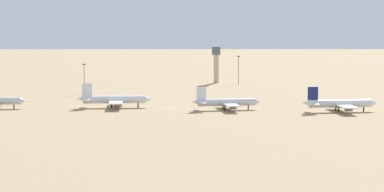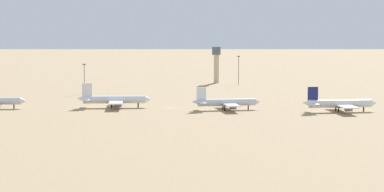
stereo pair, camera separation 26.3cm
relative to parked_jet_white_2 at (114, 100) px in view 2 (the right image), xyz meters
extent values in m
plane|color=#9E8460|center=(25.50, 0.54, -3.72)|extent=(4000.00, 4000.00, 0.00)
pyramid|color=slate|center=(78.39, 947.73, 43.59)|extent=(402.80, 319.13, 94.64)
cone|color=silver|center=(-40.61, -5.91, -0.20)|extent=(2.78, 3.39, 3.19)
cylinder|color=black|center=(-45.00, -6.28, -2.80)|extent=(0.59, 0.59, 1.85)
cylinder|color=white|center=(0.34, 0.04, 0.03)|extent=(28.86, 6.74, 3.58)
cone|color=white|center=(15.82, 1.77, 0.03)|extent=(3.05, 3.68, 3.40)
cone|color=white|center=(-15.13, -1.69, 0.57)|extent=(3.90, 3.42, 3.04)
cube|color=white|center=(-12.11, -1.35, 4.73)|extent=(4.67, 0.96, 5.82)
cube|color=white|center=(-12.51, 2.20, 0.39)|extent=(3.52, 6.37, 0.32)
cube|color=white|center=(-11.71, -4.91, 0.39)|extent=(3.52, 6.37, 0.32)
cube|color=white|center=(1.23, 0.14, -0.50)|extent=(9.23, 29.14, 0.50)
cylinder|color=slate|center=(1.38, 6.91, -1.76)|extent=(3.42, 2.31, 1.97)
cylinder|color=slate|center=(2.87, -6.43, -1.76)|extent=(3.42, 2.31, 1.97)
cylinder|color=black|center=(11.16, 1.25, -2.74)|extent=(0.63, 0.63, 1.97)
cylinder|color=black|center=(-1.23, 2.02, -2.74)|extent=(0.63, 0.63, 1.97)
cylinder|color=black|center=(-0.75, -2.25, -2.74)|extent=(0.63, 0.63, 1.97)
cylinder|color=silver|center=(52.08, -6.42, -0.26)|extent=(26.47, 8.81, 3.30)
cone|color=silver|center=(66.09, -3.38, -0.26)|extent=(3.08, 3.58, 3.13)
cone|color=silver|center=(38.07, -9.46, 0.23)|extent=(3.82, 3.44, 2.80)
cube|color=white|center=(40.81, -8.87, 4.06)|extent=(4.28, 1.31, 5.36)
cube|color=silver|center=(40.11, -5.65, 0.07)|extent=(3.77, 6.04, 0.30)
cube|color=silver|center=(41.51, -12.09, 0.07)|extent=(3.77, 6.04, 0.30)
cube|color=silver|center=(52.89, -6.25, -0.76)|extent=(11.07, 26.96, 0.46)
cylinder|color=slate|center=(52.38, -0.03, -1.91)|extent=(3.28, 2.40, 1.81)
cylinder|color=slate|center=(55.00, -12.11, -1.91)|extent=(3.28, 2.40, 1.81)
cylinder|color=black|center=(61.87, -4.30, -2.82)|extent=(0.58, 0.58, 1.81)
cylinder|color=black|center=(50.45, -4.75, -2.82)|extent=(0.58, 0.58, 1.81)
cylinder|color=black|center=(51.29, -8.62, -2.82)|extent=(0.58, 0.58, 1.81)
cylinder|color=white|center=(102.20, -11.28, 0.00)|extent=(28.56, 8.54, 3.55)
cone|color=white|center=(117.38, -8.53, 0.00)|extent=(3.22, 3.79, 3.37)
cone|color=white|center=(87.01, -14.02, 0.53)|extent=(4.03, 3.60, 3.02)
cube|color=navy|center=(89.98, -13.48, 4.66)|extent=(4.62, 1.26, 5.77)
cube|color=white|center=(89.35, -9.99, 0.35)|extent=(3.87, 6.44, 0.32)
cube|color=white|center=(90.61, -16.97, 0.35)|extent=(3.87, 6.44, 0.32)
cube|color=white|center=(103.07, -11.12, -0.53)|extent=(10.98, 29.00, 0.50)
cylinder|color=slate|center=(102.76, -4.41, -1.77)|extent=(3.49, 2.49, 1.95)
cylinder|color=slate|center=(105.12, -17.51, -1.77)|extent=(3.49, 2.49, 1.95)
cylinder|color=black|center=(112.81, -9.36, -2.75)|extent=(0.62, 0.62, 1.95)
cylinder|color=black|center=(100.51, -9.42, -2.75)|extent=(0.62, 0.62, 1.95)
cylinder|color=black|center=(101.27, -13.61, -2.75)|extent=(0.62, 0.62, 1.95)
cylinder|color=#C6B793|center=(44.07, 139.09, 5.09)|extent=(3.20, 3.20, 17.63)
cube|color=#4C5660|center=(44.07, 139.09, 16.39)|extent=(5.20, 5.20, 4.97)
cylinder|color=#59595E|center=(57.91, 127.20, 4.80)|extent=(0.36, 0.36, 17.05)
cube|color=#333333|center=(57.91, 127.20, 13.58)|extent=(1.80, 0.50, 0.50)
cylinder|color=#59595E|center=(-25.98, 67.19, 4.05)|extent=(0.36, 0.36, 15.54)
cube|color=#333333|center=(-25.98, 67.19, 12.07)|extent=(1.80, 0.50, 0.50)
camera|label=1|loc=(55.77, -376.58, 39.70)|focal=77.44mm
camera|label=2|loc=(56.04, -376.57, 39.70)|focal=77.44mm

